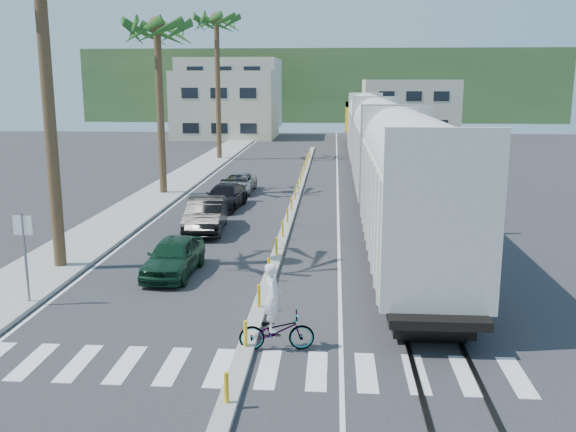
# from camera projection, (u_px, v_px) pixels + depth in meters

# --- Properties ---
(ground) EXTENTS (140.00, 140.00, 0.00)m
(ground) POSITION_uv_depth(u_px,v_px,m) (251.00, 337.00, 17.80)
(ground) COLOR #28282B
(ground) RESTS_ON ground
(sidewalk) EXTENTS (3.00, 90.00, 0.15)m
(sidewalk) POSITION_uv_depth(u_px,v_px,m) (173.00, 185.00, 42.77)
(sidewalk) COLOR gray
(sidewalk) RESTS_ON ground
(rails) EXTENTS (1.56, 100.00, 0.06)m
(rails) POSITION_uv_depth(u_px,v_px,m) (373.00, 181.00, 44.76)
(rails) COLOR black
(rails) RESTS_ON ground
(median) EXTENTS (0.45, 60.00, 0.85)m
(median) POSITION_uv_depth(u_px,v_px,m) (295.00, 201.00, 37.26)
(median) COLOR gray
(median) RESTS_ON ground
(crosswalk) EXTENTS (14.00, 2.20, 0.01)m
(crosswalk) POSITION_uv_depth(u_px,v_px,m) (240.00, 368.00, 15.85)
(crosswalk) COLOR silver
(crosswalk) RESTS_ON ground
(lane_markings) EXTENTS (9.42, 90.00, 0.01)m
(lane_markings) POSITION_uv_depth(u_px,v_px,m) (267.00, 188.00, 42.34)
(lane_markings) COLOR silver
(lane_markings) RESTS_ON ground
(freight_train) EXTENTS (3.00, 60.94, 5.85)m
(freight_train) POSITION_uv_depth(u_px,v_px,m) (376.00, 142.00, 42.76)
(freight_train) COLOR #B7B5A8
(freight_train) RESTS_ON ground
(palm_trees) EXTENTS (3.50, 37.20, 13.75)m
(palm_trees) POSITION_uv_depth(u_px,v_px,m) (163.00, 14.00, 38.27)
(palm_trees) COLOR brown
(palm_trees) RESTS_ON ground
(street_sign) EXTENTS (0.60, 0.08, 3.00)m
(street_sign) POSITION_uv_depth(u_px,v_px,m) (24.00, 245.00, 19.86)
(street_sign) COLOR slate
(street_sign) RESTS_ON ground
(buildings) EXTENTS (38.00, 27.00, 10.00)m
(buildings) POSITION_uv_depth(u_px,v_px,m) (271.00, 99.00, 87.25)
(buildings) COLOR #C0B798
(buildings) RESTS_ON ground
(hillside) EXTENTS (80.00, 20.00, 12.00)m
(hillside) POSITION_uv_depth(u_px,v_px,m) (323.00, 85.00, 114.11)
(hillside) COLOR #385628
(hillside) RESTS_ON ground
(car_lead) EXTENTS (1.97, 4.21, 1.39)m
(car_lead) POSITION_uv_depth(u_px,v_px,m) (174.00, 256.00, 23.35)
(car_lead) COLOR #10321E
(car_lead) RESTS_ON ground
(car_second) EXTENTS (2.39, 5.03, 1.58)m
(car_second) POSITION_uv_depth(u_px,v_px,m) (206.00, 215.00, 30.02)
(car_second) COLOR black
(car_second) RESTS_ON ground
(car_third) EXTENTS (2.72, 4.90, 1.32)m
(car_third) POSITION_uv_depth(u_px,v_px,m) (225.00, 197.00, 35.45)
(car_third) COLOR black
(car_third) RESTS_ON ground
(car_rear) EXTENTS (2.06, 4.32, 1.19)m
(car_rear) POSITION_uv_depth(u_px,v_px,m) (238.00, 183.00, 40.49)
(car_rear) COLOR #959899
(car_rear) RESTS_ON ground
(cyclist) EXTENTS (1.17, 2.15, 2.36)m
(cyclist) POSITION_uv_depth(u_px,v_px,m) (276.00, 322.00, 16.81)
(cyclist) COLOR #9EA0A5
(cyclist) RESTS_ON ground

